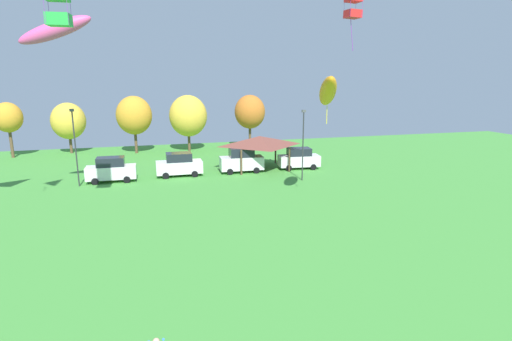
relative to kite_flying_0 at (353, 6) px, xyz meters
name	(u,v)px	position (x,y,z in m)	size (l,w,h in m)	color
kite_flying_0	(353,6)	(0.00, 0.00, 0.00)	(1.32, 1.30, 4.84)	red
kite_flying_3	(58,7)	(-22.77, -7.49, -2.29)	(1.32, 1.33, 2.08)	green
kite_flying_6	(328,92)	(-5.38, -6.77, -7.19)	(3.04, 5.48, 3.85)	orange
kite_flying_7	(55,30)	(-24.21, -0.78, -2.82)	(5.52, 1.58, 2.91)	#E54C93
parked_car_leftmost	(111,170)	(-21.73, 5.56, -14.72)	(4.60, 2.01, 2.38)	silver
parked_car_second_from_left	(179,165)	(-15.26, 6.19, -14.72)	(4.59, 2.11, 2.37)	silver
parked_car_third_from_left	(242,160)	(-8.80, 6.10, -14.62)	(4.57, 2.14, 2.61)	silver
parked_car_rightmost_in_row	(299,158)	(-2.34, 6.09, -14.75)	(4.58, 2.37, 2.29)	silver
park_pavilion	(260,141)	(-6.48, 7.29, -12.81)	(6.77, 6.06, 3.60)	brown
light_post_0	(303,141)	(-3.95, 1.16, -12.08)	(0.36, 0.20, 6.80)	#2D2D33
light_post_1	(75,144)	(-24.50, 4.57, -11.95)	(0.36, 0.20, 7.06)	#2D2D33
treeline_tree_0	(8,118)	(-34.52, 21.63, -10.90)	(3.36, 3.36, 6.87)	brown
treeline_tree_1	(68,121)	(-27.98, 23.14, -11.64)	(4.33, 4.33, 6.64)	brown
treeline_tree_2	(134,115)	(-19.64, 20.78, -10.90)	(4.56, 4.56, 7.51)	brown
treeline_tree_3	(188,116)	(-12.64, 20.81, -11.14)	(5.06, 5.06, 7.54)	brown
treeline_tree_4	(250,112)	(-3.99, 20.88, -10.79)	(4.30, 4.30, 7.48)	brown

